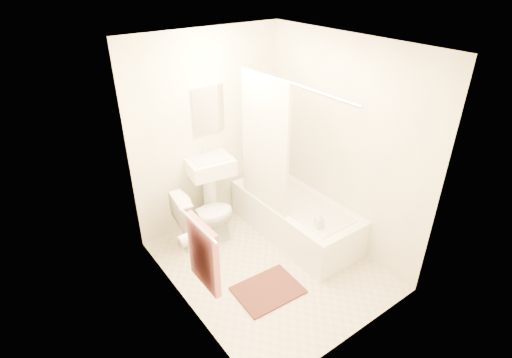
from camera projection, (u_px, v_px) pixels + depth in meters
floor at (269, 265)px, 4.49m from camera, size 2.40×2.40×0.00m
ceiling at (274, 44)px, 3.33m from camera, size 2.40×2.40×0.00m
wall_back at (209, 133)px, 4.75m from camera, size 2.00×0.02×2.40m
wall_left at (179, 204)px, 3.39m from camera, size 0.02×2.40×2.40m
wall_right at (342, 146)px, 4.43m from camera, size 0.02×2.40×2.40m
mirror at (208, 109)px, 4.59m from camera, size 0.40×0.03×0.55m
curtain_rod at (291, 83)px, 3.75m from camera, size 0.03×1.70×0.03m
shower_curtain at (265, 145)px, 4.41m from camera, size 0.04×0.80×1.55m
towel_bar at (198, 226)px, 3.29m from camera, size 0.02×0.60×0.02m
towel at (204, 255)px, 3.46m from camera, size 0.06×0.45×0.66m
toilet_paper at (185, 241)px, 3.76m from camera, size 0.11×0.12×0.12m
toilet at (205, 217)px, 4.70m from camera, size 0.76×0.49×0.70m
sink at (210, 190)px, 4.93m from camera, size 0.58×0.49×1.04m
bathtub at (295, 217)px, 4.91m from camera, size 0.74×1.69×0.48m
bath_mat at (268, 290)px, 4.14m from camera, size 0.69×0.53×0.02m
soap_bottle at (319, 221)px, 4.27m from camera, size 0.10×0.10×0.19m
scrub_brush at (283, 185)px, 5.07m from camera, size 0.12×0.20×0.04m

